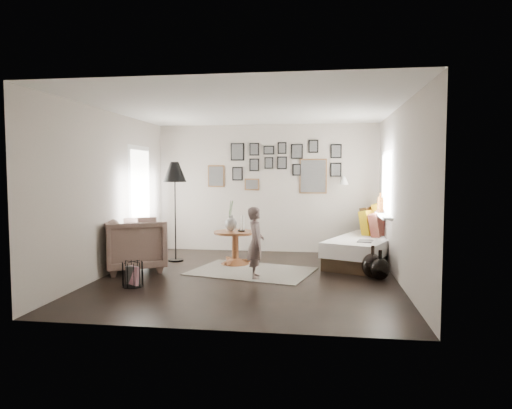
# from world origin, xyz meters

# --- Properties ---
(ground) EXTENTS (4.80, 4.80, 0.00)m
(ground) POSITION_xyz_m (0.00, 0.00, 0.00)
(ground) COLOR black
(ground) RESTS_ON ground
(wall_back) EXTENTS (4.50, 0.00, 4.50)m
(wall_back) POSITION_xyz_m (0.00, 2.40, 1.30)
(wall_back) COLOR #AFA499
(wall_back) RESTS_ON ground
(wall_front) EXTENTS (4.50, 0.00, 4.50)m
(wall_front) POSITION_xyz_m (0.00, -2.40, 1.30)
(wall_front) COLOR #AFA499
(wall_front) RESTS_ON ground
(wall_left) EXTENTS (0.00, 4.80, 4.80)m
(wall_left) POSITION_xyz_m (-2.25, 0.00, 1.30)
(wall_left) COLOR #AFA499
(wall_left) RESTS_ON ground
(wall_right) EXTENTS (0.00, 4.80, 4.80)m
(wall_right) POSITION_xyz_m (2.25, 0.00, 1.30)
(wall_right) COLOR #AFA499
(wall_right) RESTS_ON ground
(ceiling) EXTENTS (4.80, 4.80, 0.00)m
(ceiling) POSITION_xyz_m (0.00, 0.00, 2.60)
(ceiling) COLOR white
(ceiling) RESTS_ON wall_back
(door_left) EXTENTS (0.00, 2.14, 2.14)m
(door_left) POSITION_xyz_m (-2.23, 1.20, 1.05)
(door_left) COLOR white
(door_left) RESTS_ON wall_left
(window_right) EXTENTS (0.15, 1.32, 1.30)m
(window_right) POSITION_xyz_m (2.18, 1.34, 0.93)
(window_right) COLOR white
(window_right) RESTS_ON wall_right
(gallery_wall) EXTENTS (2.74, 0.03, 1.08)m
(gallery_wall) POSITION_xyz_m (0.29, 2.38, 1.74)
(gallery_wall) COLOR brown
(gallery_wall) RESTS_ON wall_back
(wall_sconce) EXTENTS (0.18, 0.36, 0.16)m
(wall_sconce) POSITION_xyz_m (1.55, 2.13, 1.46)
(wall_sconce) COLOR white
(wall_sconce) RESTS_ON wall_back
(rug) EXTENTS (2.18, 1.76, 0.01)m
(rug) POSITION_xyz_m (-0.01, 0.42, 0.01)
(rug) COLOR beige
(rug) RESTS_ON ground
(pedestal_table) EXTENTS (0.75, 0.75, 0.59)m
(pedestal_table) POSITION_xyz_m (-0.39, 0.96, 0.27)
(pedestal_table) COLOR brown
(pedestal_table) RESTS_ON ground
(vase) EXTENTS (0.22, 0.22, 0.54)m
(vase) POSITION_xyz_m (-0.47, 0.98, 0.76)
(vase) COLOR black
(vase) RESTS_ON pedestal_table
(candles) EXTENTS (0.13, 0.13, 0.28)m
(candles) POSITION_xyz_m (-0.28, 0.96, 0.73)
(candles) COLOR black
(candles) RESTS_ON pedestal_table
(daybed) EXTENTS (1.64, 2.27, 1.04)m
(daybed) POSITION_xyz_m (1.90, 1.46, 0.33)
(daybed) COLOR black
(daybed) RESTS_ON ground
(magazine_on_daybed) EXTENTS (0.30, 0.36, 0.02)m
(magazine_on_daybed) POSITION_xyz_m (1.84, 0.81, 0.48)
(magazine_on_daybed) COLOR black
(magazine_on_daybed) RESTS_ON daybed
(armchair) EXTENTS (1.30, 1.29, 0.87)m
(armchair) POSITION_xyz_m (-1.95, 0.22, 0.44)
(armchair) COLOR brown
(armchair) RESTS_ON ground
(armchair_cushion) EXTENTS (0.54, 0.55, 0.18)m
(armchair_cushion) POSITION_xyz_m (-1.92, 0.27, 0.48)
(armchair_cushion) COLOR silver
(armchair_cushion) RESTS_ON armchair
(floor_lamp) EXTENTS (0.42, 0.42, 1.82)m
(floor_lamp) POSITION_xyz_m (-1.53, 1.11, 1.57)
(floor_lamp) COLOR black
(floor_lamp) RESTS_ON ground
(magazine_basket) EXTENTS (0.38, 0.38, 0.36)m
(magazine_basket) POSITION_xyz_m (-1.55, -0.78, 0.18)
(magazine_basket) COLOR black
(magazine_basket) RESTS_ON ground
(demijohn_large) EXTENTS (0.33, 0.33, 0.50)m
(demijohn_large) POSITION_xyz_m (1.90, 0.23, 0.19)
(demijohn_large) COLOR black
(demijohn_large) RESTS_ON ground
(demijohn_small) EXTENTS (0.29, 0.29, 0.45)m
(demijohn_small) POSITION_xyz_m (2.00, 0.11, 0.17)
(demijohn_small) COLOR black
(demijohn_small) RESTS_ON ground
(child) EXTENTS (0.33, 0.44, 1.10)m
(child) POSITION_xyz_m (0.12, -0.04, 0.55)
(child) COLOR #695553
(child) RESTS_ON ground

